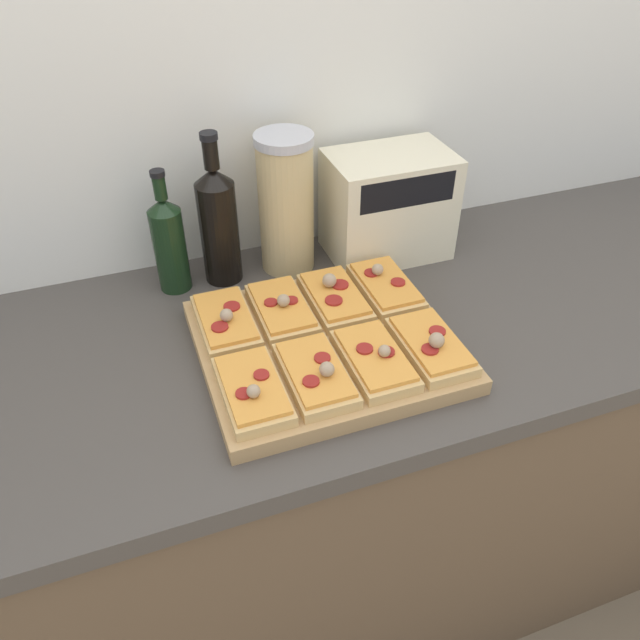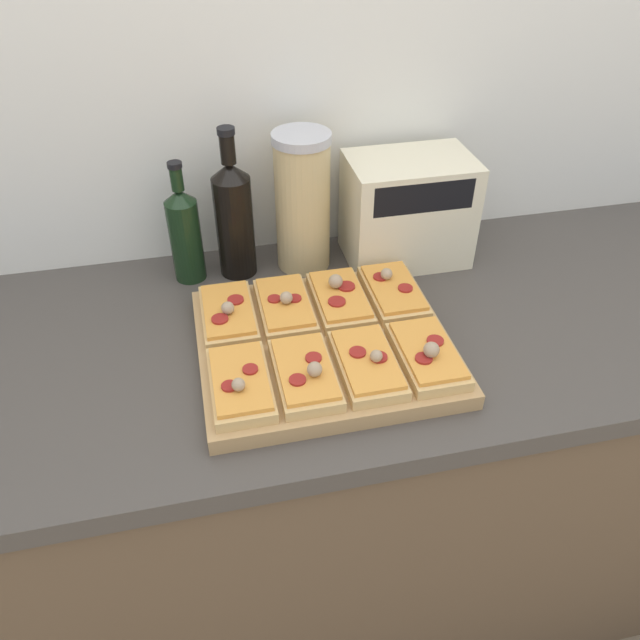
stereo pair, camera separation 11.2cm
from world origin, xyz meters
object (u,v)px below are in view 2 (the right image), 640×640
at_px(cutting_board, 324,346).
at_px(olive_oil_bottle, 185,233).
at_px(wine_bottle, 234,217).
at_px(grain_jar_tall, 303,202).
at_px(toaster_oven, 408,210).

height_order(cutting_board, olive_oil_bottle, olive_oil_bottle).
bearing_deg(olive_oil_bottle, cutting_board, -53.64).
bearing_deg(cutting_board, wine_bottle, 111.63).
bearing_deg(wine_bottle, grain_jar_tall, 0.00).
height_order(wine_bottle, toaster_oven, wine_bottle).
relative_size(wine_bottle, toaster_oven, 1.12).
distance_m(cutting_board, olive_oil_bottle, 0.38).
relative_size(cutting_board, olive_oil_bottle, 1.72).
height_order(olive_oil_bottle, wine_bottle, wine_bottle).
bearing_deg(cutting_board, grain_jar_tall, 85.52).
bearing_deg(toaster_oven, olive_oil_bottle, 177.80).
distance_m(olive_oil_bottle, wine_bottle, 0.10).
relative_size(olive_oil_bottle, wine_bottle, 0.82).
xyz_separation_m(cutting_board, toaster_oven, (0.24, 0.28, 0.10)).
xyz_separation_m(wine_bottle, grain_jar_tall, (0.14, 0.00, 0.02)).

